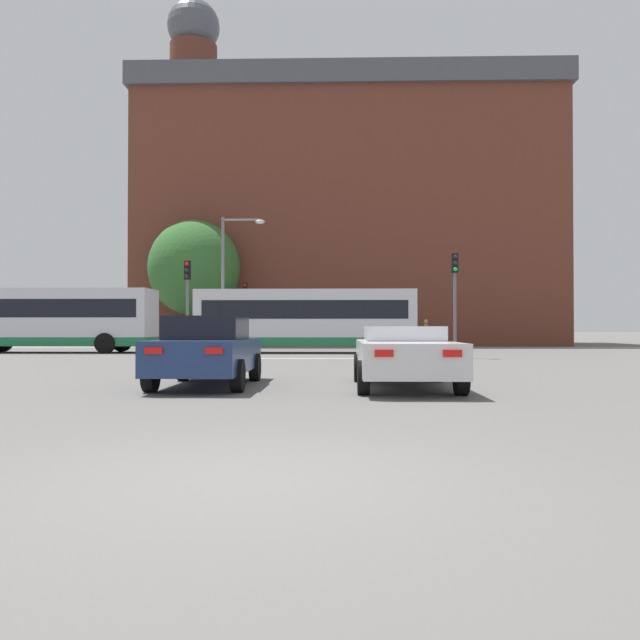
{
  "coord_description": "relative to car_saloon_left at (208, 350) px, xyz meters",
  "views": [
    {
      "loc": [
        0.68,
        -5.07,
        1.23
      ],
      "look_at": [
        -0.07,
        25.32,
        1.63
      ],
      "focal_mm": 35.0,
      "sensor_mm": 36.0,
      "label": 1
    }
  ],
  "objects": [
    {
      "name": "car_roadster_right",
      "position": [
        4.14,
        -0.25,
        -0.09
      ],
      "size": [
        2.04,
        4.65,
        1.27
      ],
      "rotation": [
        0.0,
        0.0,
        -0.01
      ],
      "color": "silver",
      "rests_on": "ground_plane"
    },
    {
      "name": "car_saloon_left",
      "position": [
        0.0,
        0.0,
        0.0
      ],
      "size": [
        1.91,
        4.26,
        1.48
      ],
      "rotation": [
        0.0,
        0.0,
        0.0
      ],
      "color": "navy",
      "rests_on": "ground_plane"
    },
    {
      "name": "pedestrian_walking_east",
      "position": [
        -4.74,
        26.65,
        0.17
      ],
      "size": [
        0.45,
        0.36,
        1.6
      ],
      "rotation": [
        0.0,
        0.0,
        3.54
      ],
      "color": "black",
      "rests_on": "ground_plane"
    },
    {
      "name": "stop_line_strip",
      "position": [
        2.04,
        12.03,
        -0.76
      ],
      "size": [
        8.02,
        0.3,
        0.01
      ],
      "primitive_type": "cube",
      "color": "silver",
      "rests_on": "ground_plane"
    },
    {
      "name": "far_pavement",
      "position": [
        2.04,
        26.44,
        -0.75
      ],
      "size": [
        68.91,
        2.5,
        0.01
      ],
      "primitive_type": "cube",
      "color": "gray",
      "rests_on": "ground_plane"
    },
    {
      "name": "pedestrian_waiting",
      "position": [
        -7.11,
        26.01,
        0.34
      ],
      "size": [
        0.42,
        0.27,
        1.85
      ],
      "rotation": [
        0.0,
        0.0,
        3.01
      ],
      "color": "black",
      "rests_on": "ground_plane"
    },
    {
      "name": "pedestrian_walking_west",
      "position": [
        8.58,
        27.26,
        0.31
      ],
      "size": [
        0.26,
        0.42,
        1.8
      ],
      "rotation": [
        0.0,
        0.0,
        4.63
      ],
      "color": "black",
      "rests_on": "ground_plane"
    },
    {
      "name": "traffic_light_far_right",
      "position": [
        7.14,
        26.11,
        1.7
      ],
      "size": [
        0.26,
        0.31,
        3.61
      ],
      "color": "slate",
      "rests_on": "ground_plane"
    },
    {
      "name": "traffic_light_near_left",
      "position": [
        -3.56,
        13.04,
        2.0
      ],
      "size": [
        0.26,
        0.31,
        4.09
      ],
      "color": "slate",
      "rests_on": "ground_plane"
    },
    {
      "name": "tree_by_building",
      "position": [
        -6.52,
        27.3,
        4.42
      ],
      "size": [
        5.95,
        5.95,
        8.31
      ],
      "color": "#4C3823",
      "rests_on": "ground_plane"
    },
    {
      "name": "bus_crossing_lead",
      "position": [
        1.23,
        17.96,
        0.92
      ],
      "size": [
        10.86,
        2.65,
        3.14
      ],
      "rotation": [
        0.0,
        0.0,
        1.57
      ],
      "color": "silver",
      "rests_on": "ground_plane"
    },
    {
      "name": "bus_crossing_trailing",
      "position": [
        -11.64,
        18.0,
        0.96
      ],
      "size": [
        10.2,
        2.66,
        3.21
      ],
      "rotation": [
        0.0,
        0.0,
        1.57
      ],
      "color": "silver",
      "rests_on": "ground_plane"
    },
    {
      "name": "brick_civic_building",
      "position": [
        3.43,
        36.23,
        9.24
      ],
      "size": [
        30.72,
        15.4,
        27.57
      ],
      "color": "brown",
      "rests_on": "ground_plane"
    },
    {
      "name": "traffic_light_far_left",
      "position": [
        -2.95,
        25.78,
        1.97
      ],
      "size": [
        0.26,
        0.31,
        4.06
      ],
      "color": "slate",
      "rests_on": "ground_plane"
    },
    {
      "name": "street_lamp_junction",
      "position": [
        -2.79,
        19.3,
        3.59
      ],
      "size": [
        2.29,
        0.36,
        7.07
      ],
      "color": "slate",
      "rests_on": "ground_plane"
    },
    {
      "name": "traffic_light_near_right",
      "position": [
        7.66,
        12.6,
        2.14
      ],
      "size": [
        0.26,
        0.31,
        4.32
      ],
      "color": "slate",
      "rests_on": "ground_plane"
    },
    {
      "name": "ground_plane",
      "position": [
        2.04,
        -8.13,
        -0.76
      ],
      "size": [
        400.0,
        400.0,
        0.0
      ],
      "primitive_type": "plane",
      "color": "#605E5B"
    }
  ]
}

